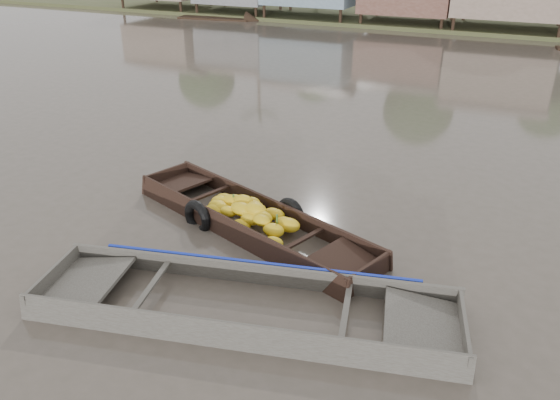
% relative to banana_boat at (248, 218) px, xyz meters
% --- Properties ---
extents(ground, '(120.00, 120.00, 0.00)m').
position_rel_banana_boat_xyz_m(ground, '(0.65, -0.52, -0.20)').
color(ground, '#4E463B').
rests_on(ground, ground).
extents(banana_boat, '(6.43, 3.54, 0.87)m').
position_rel_banana_boat_xyz_m(banana_boat, '(0.00, 0.00, 0.00)').
color(banana_boat, black).
rests_on(banana_boat, ground).
extents(viewer_boat, '(7.39, 3.42, 0.58)m').
position_rel_banana_boat_xyz_m(viewer_boat, '(1.37, -2.67, -0.15)').
color(viewer_boat, '#3C3833').
rests_on(viewer_boat, ground).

